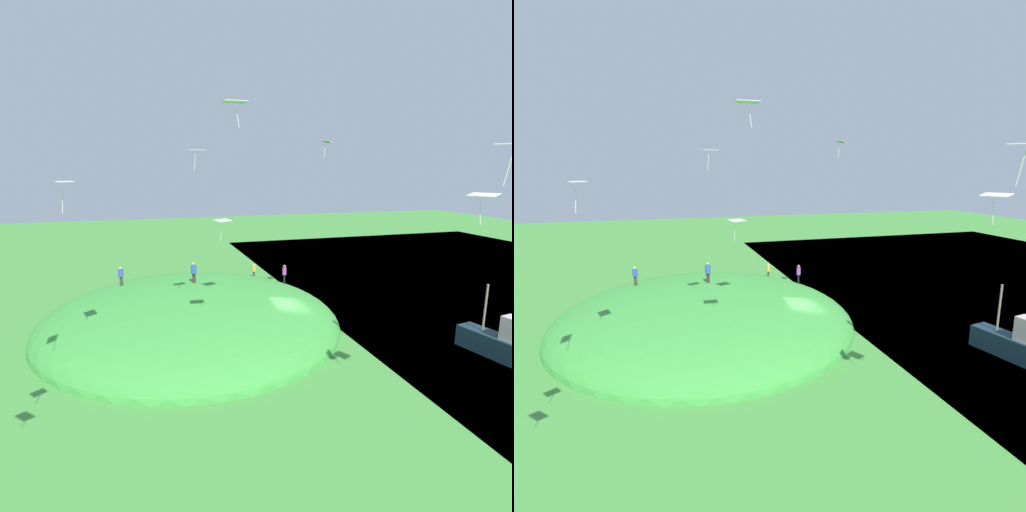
% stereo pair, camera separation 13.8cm
% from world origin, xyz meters
% --- Properties ---
extents(ground_plane, '(160.00, 160.00, 0.00)m').
position_xyz_m(ground_plane, '(0.00, 0.00, 0.00)').
color(ground_plane, '#438E3A').
extents(grass_hill, '(24.33, 25.33, 5.75)m').
position_xyz_m(grass_hill, '(7.25, -3.96, 0.00)').
color(grass_hill, green).
rests_on(grass_hill, ground_plane).
extents(boat_on_lake, '(2.46, 6.26, 4.81)m').
position_xyz_m(boat_on_lake, '(-11.89, 8.94, 1.06)').
color(boat_on_lake, '#152B37').
rests_on(boat_on_lake, lake_water).
extents(person_near_shore, '(0.65, 0.65, 1.81)m').
position_xyz_m(person_near_shore, '(6.70, -5.76, 3.97)').
color(person_near_shore, '#3F2D2C').
rests_on(person_near_shore, grass_hill).
extents(person_with_child, '(0.58, 0.58, 1.72)m').
position_xyz_m(person_with_child, '(12.81, -8.39, 3.43)').
color(person_with_child, '#3F3B2F').
rests_on(person_with_child, grass_hill).
extents(person_on_hilltop, '(0.48, 0.48, 1.72)m').
position_xyz_m(person_on_hilltop, '(-1.62, -15.96, 1.07)').
color(person_on_hilltop, '#32302B').
rests_on(person_on_hilltop, ground_plane).
extents(person_watching_kites, '(0.53, 0.53, 1.85)m').
position_xyz_m(person_watching_kites, '(-2.21, -7.30, 2.82)').
color(person_watching_kites, black).
rests_on(person_watching_kites, grass_hill).
extents(kite_0, '(1.12, 1.28, 1.30)m').
position_xyz_m(kite_0, '(-2.30, 15.24, 11.43)').
color(kite_0, silver).
extents(kite_1, '(1.15, 0.96, 1.22)m').
position_xyz_m(kite_1, '(7.54, 3.64, 13.56)').
color(kite_1, white).
extents(kite_3, '(1.05, 0.74, 1.09)m').
position_xyz_m(kite_3, '(6.69, 10.25, 15.32)').
color(kite_3, silver).
extents(kite_4, '(1.03, 1.03, 1.50)m').
position_xyz_m(kite_4, '(-1.48, 16.88, 13.25)').
color(kite_4, silver).
extents(kite_5, '(0.68, 0.90, 1.38)m').
position_xyz_m(kite_5, '(-4.01, -2.72, 14.61)').
color(kite_5, white).
extents(kite_7, '(1.35, 1.20, 1.54)m').
position_xyz_m(kite_7, '(5.27, 0.21, 8.89)').
color(kite_7, white).
extents(kite_10, '(1.06, 1.28, 1.60)m').
position_xyz_m(kite_10, '(14.44, 6.46, 11.83)').
color(kite_10, white).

